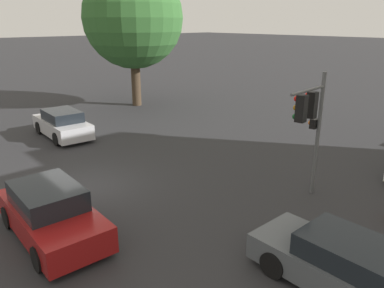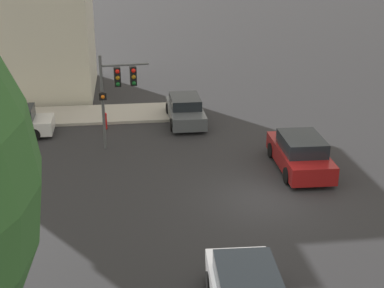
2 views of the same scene
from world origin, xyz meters
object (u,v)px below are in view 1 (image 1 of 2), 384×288
object	(u,v)px
crossing_car_0	(62,124)
crossing_car_2	(344,266)
crossing_car_1	(51,213)
traffic_signal	(310,115)
street_tree	(133,18)

from	to	relation	value
crossing_car_0	crossing_car_2	world-z (taller)	crossing_car_0
crossing_car_0	crossing_car_1	size ratio (longest dim) A/B	1.00
traffic_signal	crossing_car_1	size ratio (longest dim) A/B	0.99
crossing_car_0	crossing_car_1	xyz separation A→B (m)	(9.68, -4.51, 0.02)
traffic_signal	crossing_car_2	distance (m)	5.54
street_tree	crossing_car_0	xyz separation A→B (m)	(4.29, -7.79, -5.70)
crossing_car_0	street_tree	bearing A→B (deg)	-58.55
traffic_signal	crossing_car_2	bearing A→B (deg)	128.16
crossing_car_1	street_tree	bearing A→B (deg)	140.28
street_tree	traffic_signal	world-z (taller)	street_tree
street_tree	crossing_car_1	size ratio (longest dim) A/B	2.19
street_tree	crossing_car_0	world-z (taller)	street_tree
street_tree	traffic_signal	xyz separation A→B (m)	(17.60, -4.46, -3.27)
traffic_signal	crossing_car_0	size ratio (longest dim) A/B	0.99
street_tree	crossing_car_2	distance (m)	23.23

